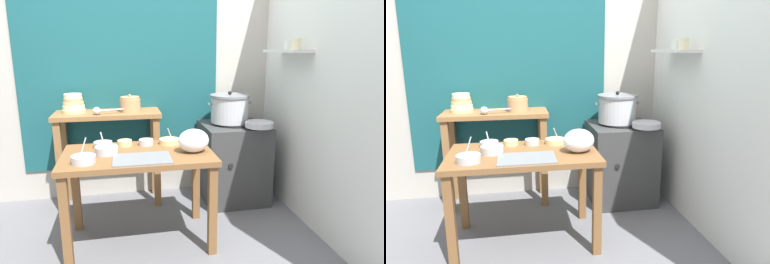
# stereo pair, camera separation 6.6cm
# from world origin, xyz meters

# --- Properties ---
(ground_plane) EXTENTS (9.00, 9.00, 0.00)m
(ground_plane) POSITION_xyz_m (0.00, 0.00, 0.00)
(ground_plane) COLOR slate
(wall_back) EXTENTS (4.40, 0.12, 2.60)m
(wall_back) POSITION_xyz_m (0.08, 1.10, 1.30)
(wall_back) COLOR #B2ADA3
(wall_back) RESTS_ON ground
(wall_right) EXTENTS (0.30, 3.20, 2.60)m
(wall_right) POSITION_xyz_m (1.40, 0.20, 1.30)
(wall_right) COLOR silver
(wall_right) RESTS_ON ground
(prep_table) EXTENTS (1.10, 0.66, 0.72)m
(prep_table) POSITION_xyz_m (-0.05, 0.08, 0.61)
(prep_table) COLOR brown
(prep_table) RESTS_ON ground
(back_shelf_table) EXTENTS (0.96, 0.40, 0.90)m
(back_shelf_table) POSITION_xyz_m (-0.29, 0.83, 0.68)
(back_shelf_table) COLOR olive
(back_shelf_table) RESTS_ON ground
(stove_block) EXTENTS (0.60, 0.61, 0.78)m
(stove_block) POSITION_xyz_m (0.89, 0.70, 0.38)
(stove_block) COLOR #383838
(stove_block) RESTS_ON ground
(steamer_pot) EXTENTS (0.43, 0.38, 0.30)m
(steamer_pot) POSITION_xyz_m (0.85, 0.72, 0.91)
(steamer_pot) COLOR #B7BABF
(steamer_pot) RESTS_ON stove_block
(clay_pot) EXTENTS (0.19, 0.19, 0.16)m
(clay_pot) POSITION_xyz_m (-0.08, 0.83, 0.97)
(clay_pot) COLOR tan
(clay_pot) RESTS_ON back_shelf_table
(bowl_stack_enamel) EXTENTS (0.21, 0.21, 0.17)m
(bowl_stack_enamel) POSITION_xyz_m (-0.59, 0.87, 0.98)
(bowl_stack_enamel) COLOR #E5C684
(bowl_stack_enamel) RESTS_ON back_shelf_table
(ladle) EXTENTS (0.30, 0.10, 0.07)m
(ladle) POSITION_xyz_m (-0.36, 0.71, 0.94)
(ladle) COLOR #B7BABF
(ladle) RESTS_ON back_shelf_table
(serving_tray) EXTENTS (0.40, 0.28, 0.01)m
(serving_tray) POSITION_xyz_m (-0.03, -0.09, 0.72)
(serving_tray) COLOR slate
(serving_tray) RESTS_ON prep_table
(plastic_bag) EXTENTS (0.23, 0.18, 0.18)m
(plastic_bag) POSITION_xyz_m (0.35, 0.01, 0.81)
(plastic_bag) COLOR white
(plastic_bag) RESTS_ON prep_table
(wide_pan) EXTENTS (0.25, 0.25, 0.05)m
(wide_pan) POSITION_xyz_m (1.05, 0.46, 0.80)
(wide_pan) COLOR #B7BABF
(wide_pan) RESTS_ON stove_block
(prep_bowl_0) EXTENTS (0.16, 0.16, 0.14)m
(prep_bowl_0) POSITION_xyz_m (0.21, 0.28, 0.74)
(prep_bowl_0) COLOR #E5C684
(prep_bowl_0) RESTS_ON prep_table
(prep_bowl_1) EXTENTS (0.11, 0.11, 0.04)m
(prep_bowl_1) POSITION_xyz_m (-0.14, 0.29, 0.74)
(prep_bowl_1) COLOR #E5C684
(prep_bowl_1) RESTS_ON prep_table
(prep_bowl_2) EXTENTS (0.12, 0.12, 0.05)m
(prep_bowl_2) POSITION_xyz_m (0.02, 0.28, 0.75)
(prep_bowl_2) COLOR #B7BABF
(prep_bowl_2) RESTS_ON prep_table
(prep_bowl_3) EXTENTS (0.17, 0.17, 0.16)m
(prep_bowl_3) POSITION_xyz_m (-0.28, 0.09, 0.75)
(prep_bowl_3) COLOR #B7BABF
(prep_bowl_3) RESTS_ON prep_table
(prep_bowl_4) EXTENTS (0.16, 0.16, 0.17)m
(prep_bowl_4) POSITION_xyz_m (-0.42, -0.09, 0.75)
(prep_bowl_4) COLOR #B7BABF
(prep_bowl_4) RESTS_ON prep_table
(prep_bowl_5) EXTENTS (0.14, 0.14, 0.04)m
(prep_bowl_5) POSITION_xyz_m (-0.31, 0.28, 0.74)
(prep_bowl_5) COLOR #B7BABF
(prep_bowl_5) RESTS_ON prep_table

